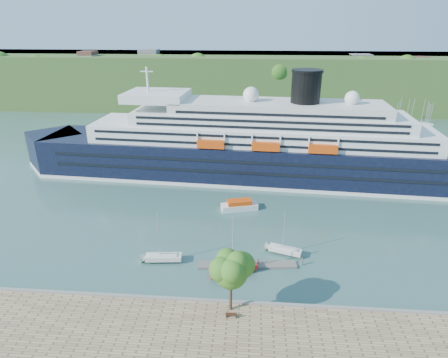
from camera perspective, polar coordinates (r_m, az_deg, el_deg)
ground at (r=57.49m, az=-2.47°, el=-18.73°), size 400.00×400.00×0.00m
far_hillside at (r=189.56m, az=2.87°, el=14.86°), size 400.00×50.00×24.00m
quay_coping at (r=56.59m, az=-2.51°, el=-17.99°), size 220.00×0.50×0.30m
cruise_ship at (r=95.88m, az=4.01°, el=8.17°), size 125.35×25.77×27.95m
park_bench at (r=54.00m, az=1.11°, el=-19.86°), size 1.60×0.68×1.02m
promenade_tree at (r=52.15m, az=1.04°, el=-14.99°), size 6.22×6.22×10.30m
floating_pontoon at (r=65.05m, az=3.55°, el=-12.91°), size 16.75×3.50×0.37m
sailboat_white_near at (r=64.38m, az=-9.39°, el=-9.11°), size 6.96×2.56×8.79m
sailboat_red at (r=60.57m, az=1.84°, el=-10.37°), size 7.95×4.87×9.95m
sailboat_white_far at (r=66.54m, az=9.48°, el=-8.27°), size 6.59×3.64×8.21m
tender_launch at (r=82.28m, az=2.36°, el=-3.94°), size 8.43×4.71×2.21m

